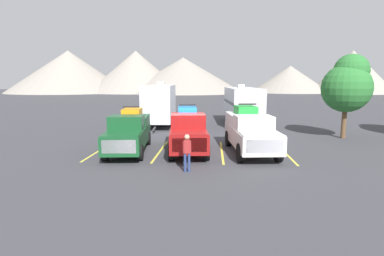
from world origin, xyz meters
name	(u,v)px	position (x,y,z in m)	size (l,w,h in m)	color
ground_plane	(190,153)	(0.00, 0.00, 0.00)	(240.00, 240.00, 0.00)	#38383D
pickup_truck_a	(129,131)	(-3.53, 0.33, 1.15)	(2.52, 5.93, 2.51)	#144723
pickup_truck_b	(188,130)	(-0.18, 0.55, 1.21)	(2.55, 5.78, 2.62)	maroon
pickup_truck_c	(250,130)	(3.33, 0.55, 1.24)	(2.67, 5.94, 2.69)	white
lot_stripe_a	(100,150)	(-5.31, 0.45, 0.00)	(0.12, 5.50, 0.01)	gold
lot_stripe_b	(160,151)	(-1.77, 0.45, 0.00)	(0.12, 5.50, 0.01)	gold
lot_stripe_c	(222,152)	(1.77, 0.45, 0.00)	(0.12, 5.50, 0.01)	gold
lot_stripe_d	(285,153)	(5.31, 0.45, 0.00)	(0.12, 5.50, 0.01)	gold
camper_trailer_a	(160,102)	(-3.52, 10.89, 2.05)	(2.86, 8.67, 3.90)	silver
camper_trailer_b	(242,104)	(3.96, 11.68, 1.93)	(3.03, 9.10, 3.64)	silver
person_a	(187,150)	(0.10, -3.57, 0.97)	(0.37, 0.23, 1.69)	navy
tree_a	(348,84)	(10.46, 5.24, 3.78)	(3.31, 3.31, 5.82)	brown
mountain_ridge	(165,73)	(-14.61, 87.17, 6.39)	(125.76, 40.23, 13.98)	gray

